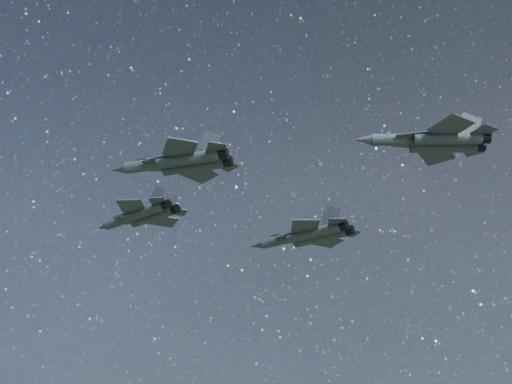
% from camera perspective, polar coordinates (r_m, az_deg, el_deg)
% --- Properties ---
extents(jet_lead, '(17.43, 12.04, 4.38)m').
position_cam_1_polar(jet_lead, '(94.10, -10.82, -2.16)').
color(jet_lead, '#2E3239').
extents(jet_left, '(18.40, 12.86, 4.63)m').
position_cam_1_polar(jet_left, '(92.59, 5.03, -4.10)').
color(jet_left, '#2E3239').
extents(jet_right, '(16.32, 11.27, 4.10)m').
position_cam_1_polar(jet_right, '(72.33, -7.15, 2.85)').
color(jet_right, '#2E3239').
extents(jet_slot, '(16.97, 11.14, 4.37)m').
position_cam_1_polar(jet_slot, '(77.72, 16.60, 4.70)').
color(jet_slot, '#2E3239').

